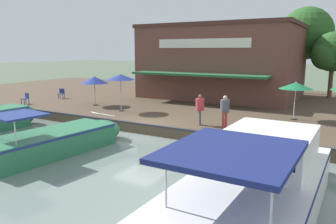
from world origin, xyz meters
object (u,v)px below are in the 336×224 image
(patio_umbrella_near_quay_edge, at_px, (120,77))
(person_mid_patio, at_px, (225,107))
(patio_umbrella_far_corner, at_px, (296,86))
(person_near_entrance, at_px, (200,106))
(patio_umbrella_mid_patio_left, at_px, (94,80))
(tree_upstream_bank, at_px, (304,35))
(tree_downstream_bank, at_px, (331,53))
(motorboat_outer_channel, at_px, (62,139))
(motorboat_mid_row, at_px, (262,179))
(cafe_chair_far_corner_seat, at_px, (62,93))
(waterfront_restaurant, at_px, (222,61))
(cafe_chair_under_first_umbrella, at_px, (26,98))

(patio_umbrella_near_quay_edge, xyz_separation_m, person_mid_patio, (1.07, 7.87, -1.24))
(patio_umbrella_far_corner, height_order, person_near_entrance, patio_umbrella_far_corner)
(patio_umbrella_mid_patio_left, height_order, tree_upstream_bank, tree_upstream_bank)
(patio_umbrella_far_corner, relative_size, tree_downstream_bank, 0.40)
(motorboat_outer_channel, xyz_separation_m, tree_upstream_bank, (-23.43, 7.03, 5.52))
(patio_umbrella_mid_patio_left, relative_size, tree_upstream_bank, 0.27)
(patio_umbrella_near_quay_edge, xyz_separation_m, motorboat_mid_row, (8.29, 11.70, -1.98))
(cafe_chair_far_corner_seat, relative_size, motorboat_outer_channel, 0.12)
(waterfront_restaurant, bearing_deg, person_near_entrance, 15.03)
(patio_umbrella_mid_patio_left, xyz_separation_m, patio_umbrella_near_quay_edge, (0.96, 3.23, 0.40))
(waterfront_restaurant, bearing_deg, motorboat_mid_row, 23.97)
(patio_umbrella_far_corner, height_order, tree_upstream_bank, tree_upstream_bank)
(person_near_entrance, bearing_deg, waterfront_restaurant, -164.97)
(patio_umbrella_near_quay_edge, xyz_separation_m, cafe_chair_far_corner_seat, (-2.25, -8.26, -1.85))
(person_near_entrance, distance_m, motorboat_mid_row, 8.80)
(waterfront_restaurant, distance_m, cafe_chair_under_first_umbrella, 16.83)
(patio_umbrella_mid_patio_left, relative_size, cafe_chair_far_corner_seat, 2.62)
(patio_umbrella_near_quay_edge, xyz_separation_m, tree_upstream_bank, (-16.14, 9.22, 3.24))
(person_near_entrance, bearing_deg, tree_upstream_bank, 171.03)
(motorboat_mid_row, height_order, tree_downstream_bank, tree_downstream_bank)
(cafe_chair_far_corner_seat, relative_size, person_mid_patio, 0.49)
(person_mid_patio, height_order, tree_downstream_bank, tree_downstream_bank)
(cafe_chair_far_corner_seat, height_order, cafe_chair_under_first_umbrella, same)
(cafe_chair_far_corner_seat, relative_size, cafe_chair_under_first_umbrella, 1.00)
(patio_umbrella_far_corner, relative_size, person_near_entrance, 1.33)
(tree_downstream_bank, bearing_deg, patio_umbrella_mid_patio_left, -49.13)
(motorboat_mid_row, bearing_deg, cafe_chair_far_corner_seat, -117.85)
(patio_umbrella_far_corner, bearing_deg, cafe_chair_far_corner_seat, -88.00)
(patio_umbrella_far_corner, xyz_separation_m, cafe_chair_far_corner_seat, (0.66, -19.06, -1.57))
(tree_upstream_bank, bearing_deg, person_mid_patio, -4.50)
(patio_umbrella_far_corner, height_order, patio_umbrella_near_quay_edge, patio_umbrella_near_quay_edge)
(patio_umbrella_near_quay_edge, bearing_deg, motorboat_outer_channel, 16.71)
(motorboat_mid_row, bearing_deg, person_mid_patio, -152.10)
(tree_downstream_bank, bearing_deg, patio_umbrella_near_quay_edge, -40.23)
(motorboat_mid_row, relative_size, tree_upstream_bank, 1.13)
(patio_umbrella_far_corner, xyz_separation_m, motorboat_outer_channel, (10.21, -8.62, -2.00))
(patio_umbrella_mid_patio_left, bearing_deg, cafe_chair_far_corner_seat, -104.40)
(patio_umbrella_mid_patio_left, relative_size, person_mid_patio, 1.29)
(cafe_chair_under_first_umbrella, distance_m, person_near_entrance, 14.81)
(person_mid_patio, distance_m, motorboat_outer_channel, 8.49)
(motorboat_outer_channel, relative_size, tree_upstream_bank, 0.89)
(patio_umbrella_far_corner, xyz_separation_m, person_mid_patio, (3.98, -2.93, -0.95))
(person_near_entrance, xyz_separation_m, tree_downstream_bank, (-15.24, 5.36, 2.83))
(cafe_chair_under_first_umbrella, xyz_separation_m, motorboat_mid_row, (6.99, 20.01, -0.12))
(cafe_chair_under_first_umbrella, bearing_deg, person_near_entrance, 90.23)
(cafe_chair_under_first_umbrella, bearing_deg, motorboat_outer_channel, 60.29)
(cafe_chair_under_first_umbrella, bearing_deg, patio_umbrella_far_corner, 102.44)
(patio_umbrella_mid_patio_left, relative_size, cafe_chair_under_first_umbrella, 2.62)
(person_near_entrance, height_order, tree_downstream_bank, tree_downstream_bank)
(cafe_chair_under_first_umbrella, bearing_deg, patio_umbrella_mid_patio_left, 113.97)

